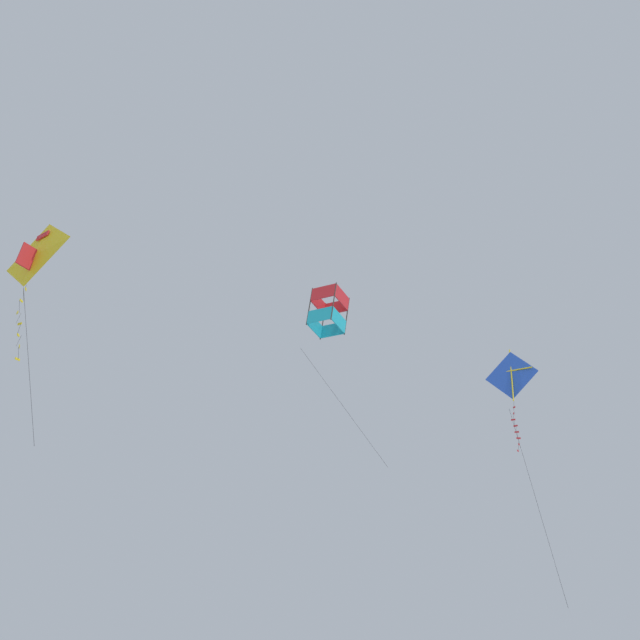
% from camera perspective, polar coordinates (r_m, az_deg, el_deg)
% --- Properties ---
extents(kite_diamond_far_centre, '(2.33, 1.22, 10.11)m').
position_cam_1_polar(kite_diamond_far_centre, '(31.82, 14.28, -4.17)').
color(kite_diamond_far_centre, blue).
extents(kite_delta_near_left, '(2.50, 1.08, 6.27)m').
position_cam_1_polar(kite_delta_near_left, '(23.24, -20.73, 4.59)').
color(kite_delta_near_left, yellow).
extents(kite_box_near_right, '(3.86, 2.91, 7.56)m').
position_cam_1_polar(kite_box_near_right, '(32.20, 0.63, 0.65)').
color(kite_box_near_right, red).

